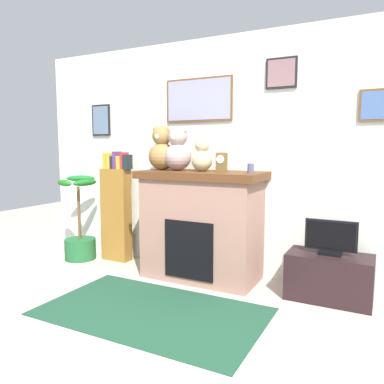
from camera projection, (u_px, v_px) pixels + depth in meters
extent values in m
plane|color=#B1A798|center=(125.00, 355.00, 2.58)|extent=(12.00, 12.00, 0.00)
cube|color=silver|center=(234.00, 157.00, 4.19)|extent=(5.20, 0.12, 2.60)
cube|color=brown|center=(199.00, 100.00, 4.23)|extent=(0.81, 0.02, 0.48)
cube|color=#888BB6|center=(198.00, 100.00, 4.22)|extent=(0.77, 0.00, 0.44)
cube|color=black|center=(101.00, 120.00, 4.90)|extent=(0.29, 0.02, 0.40)
cube|color=slate|center=(101.00, 120.00, 4.89)|extent=(0.25, 0.00, 0.36)
cube|color=brown|center=(375.00, 105.00, 3.43)|extent=(0.27, 0.02, 0.29)
cube|color=#405E92|center=(375.00, 105.00, 3.42)|extent=(0.23, 0.00, 0.25)
cube|color=black|center=(281.00, 73.00, 3.79)|extent=(0.31, 0.02, 0.30)
cube|color=#815D61|center=(281.00, 73.00, 3.78)|extent=(0.27, 0.00, 0.26)
cube|color=#956B5C|center=(202.00, 229.00, 4.07)|extent=(1.21, 0.60, 1.08)
cube|color=#532E16|center=(202.00, 175.00, 4.00)|extent=(1.33, 0.66, 0.08)
cube|color=black|center=(189.00, 250.00, 3.82)|extent=(0.54, 0.02, 0.59)
cube|color=olive|center=(116.00, 215.00, 4.71)|extent=(0.36, 0.16, 1.15)
cube|color=gold|center=(107.00, 161.00, 4.69)|extent=(0.05, 0.13, 0.20)
cube|color=gold|center=(111.00, 162.00, 4.66)|extent=(0.05, 0.13, 0.17)
cube|color=black|center=(114.00, 163.00, 4.64)|extent=(0.03, 0.13, 0.15)
cube|color=#502C6F|center=(117.00, 160.00, 4.61)|extent=(0.05, 0.13, 0.21)
cube|color=gold|center=(121.00, 162.00, 4.59)|extent=(0.06, 0.13, 0.16)
cube|color=#B92733|center=(124.00, 161.00, 4.57)|extent=(0.03, 0.13, 0.20)
cube|color=black|center=(128.00, 162.00, 4.55)|extent=(0.05, 0.13, 0.17)
cylinder|color=#1E592D|center=(80.00, 249.00, 4.80)|extent=(0.38, 0.38, 0.26)
cylinder|color=brown|center=(79.00, 213.00, 4.74)|extent=(0.04, 0.04, 0.66)
ellipsoid|color=#18611F|center=(85.00, 183.00, 4.63)|extent=(0.14, 0.37, 0.08)
ellipsoid|color=#176A25|center=(81.00, 178.00, 4.81)|extent=(0.36, 0.26, 0.08)
ellipsoid|color=#1D6E1E|center=(64.00, 183.00, 4.59)|extent=(0.37, 0.23, 0.08)
cube|color=black|center=(329.00, 277.00, 3.50)|extent=(0.75, 0.40, 0.43)
cube|color=black|center=(330.00, 252.00, 3.47)|extent=(0.20, 0.14, 0.04)
cube|color=black|center=(331.00, 235.00, 3.46)|extent=(0.46, 0.03, 0.28)
cube|color=black|center=(331.00, 236.00, 3.44)|extent=(0.42, 0.00, 0.24)
cube|color=#1B432E|center=(152.00, 311.00, 3.27)|extent=(1.92, 1.12, 0.01)
cylinder|color=#4C517A|center=(251.00, 168.00, 3.72)|extent=(0.07, 0.07, 0.09)
cube|color=brown|center=(222.00, 162.00, 3.86)|extent=(0.10, 0.07, 0.20)
cylinder|color=white|center=(220.00, 159.00, 3.82)|extent=(0.08, 0.01, 0.08)
sphere|color=olive|center=(162.00, 156.00, 4.18)|extent=(0.30, 0.30, 0.30)
sphere|color=olive|center=(162.00, 136.00, 4.15)|extent=(0.22, 0.22, 0.22)
sphere|color=olive|center=(156.00, 130.00, 4.18)|extent=(0.08, 0.08, 0.08)
sphere|color=olive|center=(168.00, 130.00, 4.11)|extent=(0.08, 0.08, 0.08)
sphere|color=beige|center=(158.00, 137.00, 4.07)|extent=(0.06, 0.06, 0.06)
sphere|color=gray|center=(178.00, 157.00, 4.09)|extent=(0.29, 0.29, 0.29)
sphere|color=gray|center=(178.00, 137.00, 4.06)|extent=(0.21, 0.21, 0.21)
sphere|color=gray|center=(172.00, 131.00, 4.09)|extent=(0.07, 0.07, 0.07)
sphere|color=gray|center=(184.00, 130.00, 4.02)|extent=(0.07, 0.07, 0.07)
sphere|color=beige|center=(174.00, 137.00, 3.99)|extent=(0.06, 0.06, 0.06)
sphere|color=tan|center=(202.00, 161.00, 3.96)|extent=(0.22, 0.22, 0.22)
sphere|color=tan|center=(202.00, 145.00, 3.94)|extent=(0.16, 0.16, 0.16)
sphere|color=tan|center=(197.00, 140.00, 3.96)|extent=(0.06, 0.06, 0.06)
sphere|color=tan|center=(207.00, 140.00, 3.91)|extent=(0.06, 0.06, 0.06)
sphere|color=beige|center=(199.00, 146.00, 3.88)|extent=(0.05, 0.05, 0.05)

